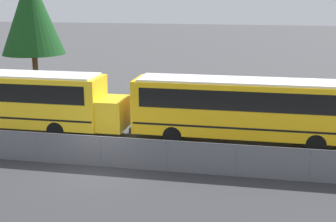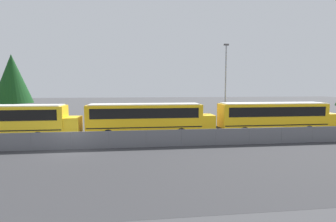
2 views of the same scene
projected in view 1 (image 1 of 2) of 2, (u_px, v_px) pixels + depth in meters
name	position (u px, v px, depth m)	size (l,w,h in m)	color
ground_plane	(101.00, 167.00, 21.10)	(200.00, 200.00, 0.00)	#424244
fence	(100.00, 151.00, 20.92)	(120.72, 0.07, 1.44)	#9EA0A5
school_bus_3	(8.00, 97.00, 26.17)	(12.94, 2.46, 3.34)	yellow
school_bus_4	(250.00, 106.00, 24.00)	(12.94, 2.46, 3.34)	yellow
tree_3	(32.00, 13.00, 36.81)	(4.98, 4.98, 9.32)	#51381E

